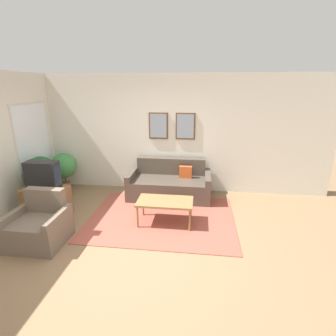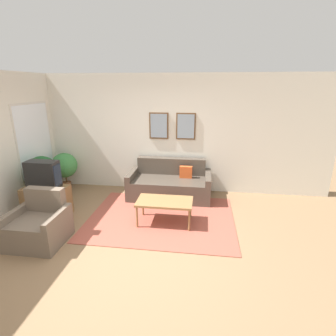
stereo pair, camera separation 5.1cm
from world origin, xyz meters
The scene contains 10 objects.
ground_plane centered at (0.00, 0.00, 0.00)m, with size 16.00×16.00×0.00m, color #846647.
area_rug centered at (0.38, 0.97, 0.01)m, with size 2.75×2.10×0.01m.
wall_back centered at (0.01, 2.49, 1.35)m, with size 8.00×0.09×2.70m.
couch centered at (0.41, 2.02, 0.29)m, with size 1.82×0.90×0.83m.
coffee_table centered at (0.47, 0.79, 0.41)m, with size 1.00×0.55×0.45m.
tv_stand centered at (-1.83, 0.78, 0.29)m, with size 0.83×0.44×0.59m.
tv centered at (-1.82, 0.78, 0.85)m, with size 0.59×0.28×0.52m.
armchair centered at (-1.44, -0.07, 0.28)m, with size 0.82×0.76×0.83m.
potted_plant_tall centered at (-2.22, 1.33, 0.67)m, with size 0.64×0.64×1.03m.
potted_plant_by_window centered at (-2.14, 2.11, 0.59)m, with size 0.59×0.59×0.91m.
Camera 1 is at (1.06, -3.49, 2.44)m, focal length 28.00 mm.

